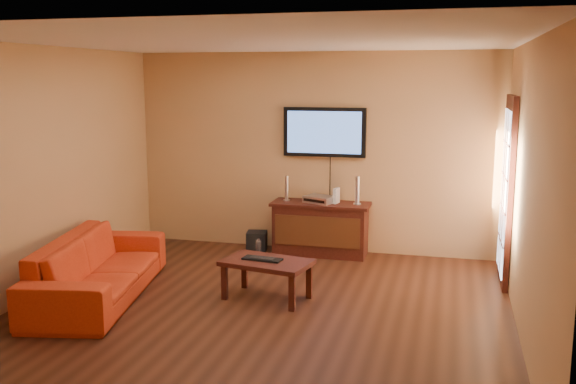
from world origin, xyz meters
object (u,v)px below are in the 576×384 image
(speaker_right, at_px, (357,192))
(game_console, at_px, (336,196))
(media_console, at_px, (320,228))
(speaker_left, at_px, (287,189))
(coffee_table, at_px, (267,266))
(av_receiver, at_px, (320,199))
(subwoofer, at_px, (257,241))
(bottle, at_px, (258,247))
(television, at_px, (324,132))
(keyboard, at_px, (262,259))
(sofa, at_px, (98,257))

(speaker_right, distance_m, game_console, 0.29)
(media_console, bearing_deg, speaker_left, 176.60)
(coffee_table, bearing_deg, speaker_left, 98.42)
(av_receiver, bearing_deg, subwoofer, -153.33)
(media_console, xyz_separation_m, av_receiver, (-0.01, 0.02, 0.40))
(speaker_right, bearing_deg, coffee_table, -109.76)
(coffee_table, distance_m, subwoofer, 1.98)
(speaker_right, relative_size, bottle, 1.66)
(speaker_right, xyz_separation_m, bottle, (-1.29, -0.24, -0.78))
(television, xyz_separation_m, speaker_left, (-0.48, -0.18, -0.77))
(speaker_left, bearing_deg, television, 20.69)
(media_console, distance_m, speaker_left, 0.70)
(media_console, height_order, subwoofer, media_console)
(keyboard, bearing_deg, television, 83.24)
(speaker_right, bearing_deg, subwoofer, -177.74)
(television, distance_m, speaker_left, 0.92)
(media_console, bearing_deg, game_console, 4.62)
(subwoofer, relative_size, keyboard, 0.61)
(media_console, distance_m, bottle, 0.87)
(media_console, distance_m, av_receiver, 0.40)
(game_console, height_order, subwoofer, game_console)
(keyboard, bearing_deg, av_receiver, 82.95)
(media_console, height_order, keyboard, media_console)
(subwoofer, bearing_deg, sofa, -125.97)
(av_receiver, height_order, game_console, game_console)
(subwoofer, bearing_deg, av_receiver, -6.51)
(speaker_left, relative_size, speaker_right, 0.91)
(television, distance_m, av_receiver, 0.90)
(coffee_table, bearing_deg, sofa, -167.16)
(speaker_right, bearing_deg, sofa, -136.87)
(game_console, relative_size, keyboard, 0.47)
(sofa, distance_m, subwoofer, 2.52)
(sofa, distance_m, keyboard, 1.77)
(coffee_table, height_order, sofa, sofa)
(bottle, bearing_deg, game_console, 13.56)
(speaker_left, bearing_deg, game_console, -0.96)
(speaker_right, bearing_deg, bottle, -169.44)
(av_receiver, xyz_separation_m, game_console, (0.22, 0.00, 0.06))
(television, xyz_separation_m, speaker_right, (0.49, -0.20, -0.75))
(sofa, distance_m, game_console, 3.20)
(television, height_order, av_receiver, television)
(game_console, bearing_deg, keyboard, -92.76)
(television, bearing_deg, subwoofer, -164.24)
(speaker_right, bearing_deg, game_console, 179.31)
(av_receiver, xyz_separation_m, subwoofer, (-0.87, -0.06, -0.62))
(coffee_table, xyz_separation_m, speaker_left, (-0.28, 1.91, 0.50))
(speaker_right, xyz_separation_m, subwoofer, (-1.37, -0.05, -0.75))
(television, bearing_deg, game_console, -42.63)
(speaker_right, bearing_deg, av_receiver, 179.80)
(sofa, bearing_deg, bottle, -40.70)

